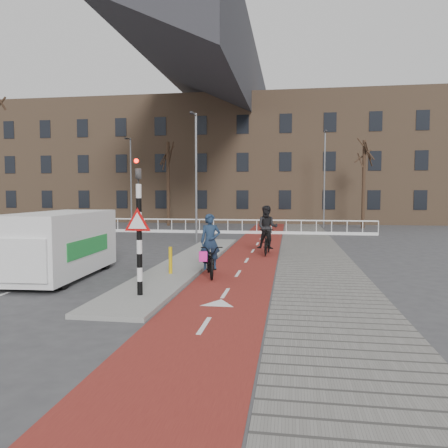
# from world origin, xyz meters

# --- Properties ---
(ground) EXTENTS (120.00, 120.00, 0.00)m
(ground) POSITION_xyz_m (0.00, 0.00, 0.00)
(ground) COLOR #38383A
(ground) RESTS_ON ground
(bike_lane) EXTENTS (2.50, 60.00, 0.01)m
(bike_lane) POSITION_xyz_m (1.50, 10.00, 0.01)
(bike_lane) COLOR maroon
(bike_lane) RESTS_ON ground
(sidewalk) EXTENTS (3.00, 60.00, 0.01)m
(sidewalk) POSITION_xyz_m (4.30, 10.00, 0.01)
(sidewalk) COLOR slate
(sidewalk) RESTS_ON ground
(curb_island) EXTENTS (1.80, 16.00, 0.12)m
(curb_island) POSITION_xyz_m (-0.70, 4.00, 0.06)
(curb_island) COLOR gray
(curb_island) RESTS_ON ground
(traffic_signal) EXTENTS (0.80, 0.80, 3.68)m
(traffic_signal) POSITION_xyz_m (-0.60, -2.02, 1.99)
(traffic_signal) COLOR black
(traffic_signal) RESTS_ON curb_island
(bollard) EXTENTS (0.12, 0.12, 0.88)m
(bollard) POSITION_xyz_m (-0.64, 1.07, 0.56)
(bollard) COLOR gold
(bollard) RESTS_ON curb_island
(cyclist_near) EXTENTS (1.20, 2.12, 2.08)m
(cyclist_near) POSITION_xyz_m (0.65, 1.36, 0.71)
(cyclist_near) COLOR black
(cyclist_near) RESTS_ON bike_lane
(cyclist_far) EXTENTS (0.99, 2.12, 2.21)m
(cyclist_far) POSITION_xyz_m (2.24, 6.90, 0.92)
(cyclist_far) COLOR black
(cyclist_far) RESTS_ON bike_lane
(van) EXTENTS (2.27, 5.09, 2.14)m
(van) POSITION_xyz_m (-4.18, 0.45, 1.13)
(van) COLOR silver
(van) RESTS_ON ground
(railing) EXTENTS (28.00, 0.10, 0.99)m
(railing) POSITION_xyz_m (-5.00, 17.00, 0.31)
(railing) COLOR silver
(railing) RESTS_ON ground
(townhouse_row) EXTENTS (46.00, 10.00, 15.90)m
(townhouse_row) POSITION_xyz_m (-3.00, 32.00, 7.81)
(townhouse_row) COLOR #7F6047
(townhouse_row) RESTS_ON ground
(tree_mid) EXTENTS (0.29, 0.29, 7.15)m
(tree_mid) POSITION_xyz_m (-7.13, 23.66, 3.57)
(tree_mid) COLOR black
(tree_mid) RESTS_ON ground
(tree_right) EXTENTS (0.27, 0.27, 6.93)m
(tree_right) POSITION_xyz_m (8.97, 23.03, 3.46)
(tree_right) COLOR black
(tree_right) RESTS_ON ground
(streetlight_near) EXTENTS (0.12, 0.12, 7.15)m
(streetlight_near) POSITION_xyz_m (-1.93, 11.07, 3.58)
(streetlight_near) COLOR slate
(streetlight_near) RESTS_ON ground
(streetlight_left) EXTENTS (0.12, 0.12, 7.34)m
(streetlight_left) POSITION_xyz_m (-9.91, 22.20, 3.67)
(streetlight_left) COLOR slate
(streetlight_left) RESTS_ON ground
(streetlight_right) EXTENTS (0.12, 0.12, 7.75)m
(streetlight_right) POSITION_xyz_m (5.96, 23.35, 3.88)
(streetlight_right) COLOR slate
(streetlight_right) RESTS_ON ground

